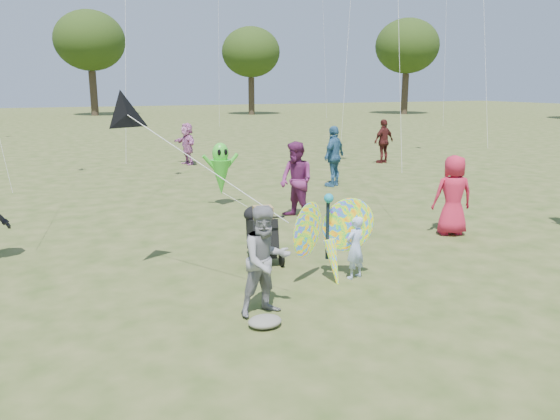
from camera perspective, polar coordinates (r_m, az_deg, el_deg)
The scene contains 14 objects.
ground at distance 8.74m, azimuth 5.28°, elevation -8.97°, with size 160.00×160.00×0.00m, color #51592B.
child_girl at distance 9.40m, azimuth 7.86°, elevation -3.89°, with size 0.40×0.26×1.10m, color #AEC2F7.
adult_man at distance 7.81m, azimuth -1.47°, elevation -5.32°, with size 0.78×0.61×1.61m, color gray.
grey_bag at distance 7.66m, azimuth -1.59°, elevation -11.56°, with size 0.48×0.39×0.15m, color slate.
crowd_a at distance 12.56m, azimuth 17.63°, elevation 1.48°, with size 0.86×0.56×1.77m, color #C01E3B.
crowd_c at distance 17.86m, azimuth 5.66°, elevation 5.61°, with size 1.15×0.48×1.97m, color #34658F.
crowd_e at distance 13.37m, azimuth 1.71°, elevation 3.08°, with size 0.93×0.72×1.91m, color #71255E.
crowd_h at distance 23.56m, azimuth 10.78°, elevation 7.08°, with size 1.08×0.45×1.84m, color #4C1A19.
crowd_j at distance 23.05m, azimuth -9.68°, elevation 6.84°, with size 1.60×0.51×1.72m, color #C36FAD.
jogging_stroller at distance 10.14m, azimuth -1.98°, elevation -2.13°, with size 0.61×1.10×1.09m.
butterfly_kite at distance 9.14m, azimuth 5.25°, elevation -2.96°, with size 1.74×0.75×1.71m.
delta_kite_rig at distance 9.20m, azimuth -15.57°, elevation 9.49°, with size 2.32×2.47×1.90m.
alien_kite at distance 14.88m, azimuth -6.20°, elevation 4.07°, with size 1.12×0.69×1.74m.
tree_line at distance 52.72m, azimuth -16.29°, elevation 16.42°, with size 91.78×33.60×10.79m.
Camera 1 is at (-4.01, -7.04, 3.26)m, focal length 35.00 mm.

